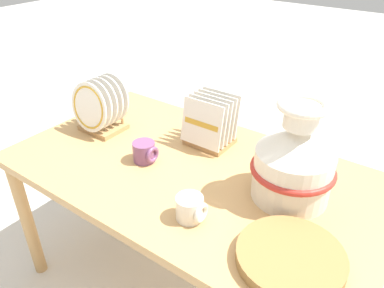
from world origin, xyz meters
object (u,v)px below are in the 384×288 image
ceramic_vase (294,160)px  mug_cream_glaze (191,208)px  dish_rack_round_plates (100,109)px  mug_plum_glaze (145,152)px  wicker_charger_stack (290,257)px  dish_rack_square_plates (210,126)px

ceramic_vase → mug_cream_glaze: size_ratio=3.68×
dish_rack_round_plates → mug_plum_glaze: 0.34m
mug_plum_glaze → ceramic_vase: bearing=12.9°
dish_rack_round_plates → mug_plum_glaze: (0.33, -0.07, -0.06)m
ceramic_vase → mug_plum_glaze: size_ratio=3.68×
mug_plum_glaze → wicker_charger_stack: bearing=-12.4°
dish_rack_square_plates → wicker_charger_stack: (0.54, -0.41, -0.07)m
wicker_charger_stack → mug_plum_glaze: size_ratio=3.15×
wicker_charger_stack → dish_rack_round_plates: bearing=167.5°
ceramic_vase → mug_plum_glaze: bearing=-167.1°
dish_rack_square_plates → mug_plum_glaze: 0.30m
dish_rack_round_plates → mug_plum_glaze: size_ratio=2.51×
dish_rack_round_plates → wicker_charger_stack: (1.00, -0.22, -0.09)m
dish_rack_square_plates → dish_rack_round_plates: bearing=-157.7°
dish_rack_round_plates → dish_rack_square_plates: dish_rack_round_plates is taller
wicker_charger_stack → mug_plum_glaze: mug_plum_glaze is taller
ceramic_vase → dish_rack_round_plates: size_ratio=1.47×
mug_plum_glaze → dish_rack_round_plates: bearing=167.3°
dish_rack_square_plates → mug_cream_glaze: (0.21, -0.43, -0.04)m
dish_rack_round_plates → dish_rack_square_plates: 0.50m
wicker_charger_stack → mug_plum_glaze: 0.69m
dish_rack_round_plates → mug_cream_glaze: 0.72m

